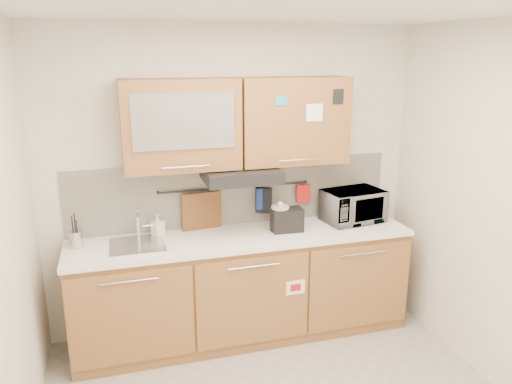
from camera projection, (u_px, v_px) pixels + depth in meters
ceiling at (300, 6)px, 2.55m from camera, size 3.20×3.20×0.00m
wall_back at (234, 181)px, 4.29m from camera, size 3.20×0.00×3.20m
base_cabinet at (243, 292)px, 4.24m from camera, size 2.80×0.64×0.88m
countertop at (243, 237)px, 4.11m from camera, size 2.82×0.62×0.04m
backsplash at (234, 193)px, 4.30m from camera, size 2.80×0.02×0.56m
upper_cabinets at (238, 123)px, 3.98m from camera, size 1.82×0.37×0.70m
range_hood at (241, 174)px, 4.02m from camera, size 0.60×0.46×0.10m
sink at (137, 244)px, 3.89m from camera, size 0.42×0.40×0.26m
utensil_rail at (235, 187)px, 4.25m from camera, size 1.30×0.02×0.02m
utensil_crock at (76, 239)px, 3.83m from camera, size 0.11×0.11×0.27m
kettle at (280, 219)px, 4.18m from camera, size 0.19×0.17×0.26m
toaster at (287, 220)px, 4.17m from camera, size 0.27×0.17×0.20m
microwave at (353, 206)px, 4.41m from camera, size 0.56×0.42×0.28m
soap_bottle at (158, 225)px, 4.07m from camera, size 0.12×0.12×0.19m
cutting_board at (202, 216)px, 4.22m from camera, size 0.34×0.07×0.42m
oven_mitt at (262, 198)px, 4.33m from camera, size 0.11×0.06×0.19m
dark_pouch at (264, 200)px, 4.34m from camera, size 0.15×0.09×0.22m
pot_holder at (303, 194)px, 4.43m from camera, size 0.13×0.03×0.16m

